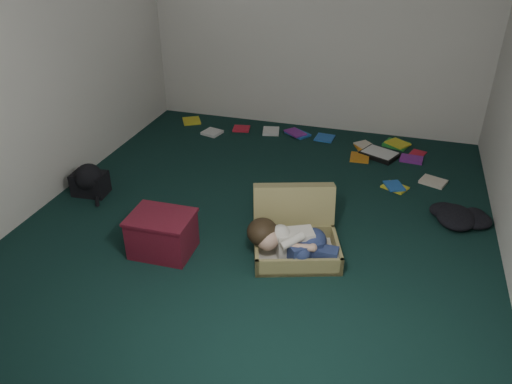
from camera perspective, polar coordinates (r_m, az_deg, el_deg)
The scene contains 11 objects.
floor at distance 4.48m, azimuth 0.55°, elevation -2.97°, with size 4.50×4.50×0.00m, color black.
wall_back at distance 6.07m, azimuth 6.91°, elevation 18.91°, with size 4.50×4.50×0.00m, color silver.
wall_front at distance 2.06m, azimuth -17.15°, elevation -4.89°, with size 4.50×4.50×0.00m, color silver.
wall_left at distance 4.86m, azimuth -23.39°, elevation 14.07°, with size 4.50×4.50×0.00m, color silver.
suitcase at distance 4.03m, azimuth 4.50°, elevation -4.71°, with size 0.83×0.82×0.49m.
person at distance 3.87m, azimuth 4.08°, elevation -5.61°, with size 0.74×0.37×0.30m.
maroon_bin at distance 4.04m, azimuth -10.66°, elevation -4.71°, with size 0.50×0.40×0.34m.
backpack at distance 5.06m, azimuth -18.45°, elevation 1.02°, with size 0.40×0.32×0.24m, color black, non-canonical shape.
clothing_pile at distance 4.78m, azimuth 22.28°, elevation -2.18°, with size 0.43×0.35×0.14m, color black, non-canonical shape.
paper_tray at distance 5.75m, azimuth 13.95°, elevation 4.22°, with size 0.47×0.42×0.05m.
book_scatter at distance 5.87m, azimuth 8.08°, elevation 5.21°, with size 3.21×1.31×0.02m.
Camera 1 is at (1.04, -3.62, 2.43)m, focal length 35.00 mm.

